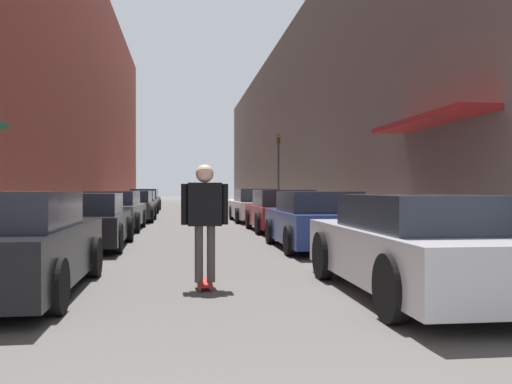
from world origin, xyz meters
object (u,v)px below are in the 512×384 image
Objects in this scene: parked_car_left_0 at (5,245)px; parked_car_left_5 at (145,200)px; parked_car_left_1 at (84,221)px; parked_car_right_0 at (418,246)px; parked_car_left_3 at (130,206)px; traffic_light at (278,165)px; parked_car_right_2 at (282,211)px; parked_car_right_1 at (316,221)px; parked_car_left_2 at (114,211)px; parked_car_right_3 at (255,206)px; parked_car_left_4 at (138,203)px; skateboarder at (205,212)px.

parked_car_left_0 is 0.92× the size of parked_car_left_5.
parked_car_left_1 is 8.46m from parked_car_right_0.
parked_car_left_3 is 1.03× the size of traffic_light.
parked_car_right_0 is at bearing -79.51° from parked_car_left_5.
parked_car_left_1 is 7.02m from parked_car_right_2.
parked_car_left_2 is at bearing 128.90° from parked_car_right_1.
parked_car_left_0 reaches higher than parked_car_left_1.
parked_car_right_3 is at bearing -66.16° from parked_car_left_5.
parked_car_left_5 is at bearing 90.61° from parked_car_left_3.
parked_car_left_1 is 1.12× the size of traffic_light.
parked_car_left_1 is 16.31m from traffic_light.
parked_car_left_2 is 1.06× the size of parked_car_right_2.
parked_car_left_1 is at bearing -90.01° from parked_car_left_4.
parked_car_left_5 reaches higher than parked_car_left_1.
parked_car_right_1 is 10.74m from parked_car_right_3.
parked_car_right_1 is 15.71m from traffic_light.
parked_car_left_2 is at bearing -128.00° from traffic_light.
parked_car_left_0 is at bearing -90.22° from parked_car_left_1.
parked_car_left_5 is 1.18× the size of traffic_light.
parked_car_left_2 is at bearing 89.80° from parked_car_left_0.
parked_car_left_3 is at bearing -89.21° from parked_car_left_4.
parked_car_left_0 is 22.32m from parked_car_left_4.
parked_car_left_4 is 5.40m from parked_car_left_5.
parked_car_right_2 reaches higher than parked_car_left_4.
parked_car_left_3 is 16.48m from skateboarder.
parked_car_left_4 is at bearing 89.99° from parked_car_left_1.
parked_car_left_1 is at bearing -115.76° from traffic_light.
parked_car_left_3 is 8.22m from traffic_light.
parked_car_right_0 is at bearing -94.85° from traffic_light.
parked_car_right_1 is at bearing 89.70° from parked_car_right_0.
parked_car_left_1 is at bearing -90.45° from parked_car_left_3.
traffic_light is (1.77, 15.49, 1.90)m from parked_car_right_1.
parked_car_right_0 is 5.74m from parked_car_right_1.
parked_car_left_3 is at bearing 171.19° from parked_car_right_3.
parked_car_right_2 reaches higher than parked_car_left_1.
parked_car_left_0 reaches higher than parked_car_left_2.
parked_car_right_3 is (5.24, 4.24, 0.02)m from parked_car_left_2.
parked_car_left_0 is 1.04× the size of parked_car_right_1.
parked_car_right_2 is (5.41, -1.15, 0.01)m from parked_car_left_2.
skateboarder reaches higher than parked_car_right_0.
skateboarder is (-2.70, -15.49, 0.40)m from parked_car_right_3.
parked_car_left_3 is (0.07, 5.04, -0.00)m from parked_car_left_2.
parked_car_left_0 is 1.09× the size of traffic_light.
traffic_light reaches higher than parked_car_left_4.
parked_car_left_4 is at bearing 114.39° from parked_car_right_2.
parked_car_left_4 is at bearing 106.90° from parked_car_right_1.
parked_car_left_2 is 16.22m from parked_car_left_5.
parked_car_left_3 is at bearing 89.25° from parked_car_left_2.
parked_car_right_2 is (5.43, -11.97, 0.03)m from parked_car_left_4.
parked_car_left_4 is at bearing 96.60° from skateboarder.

